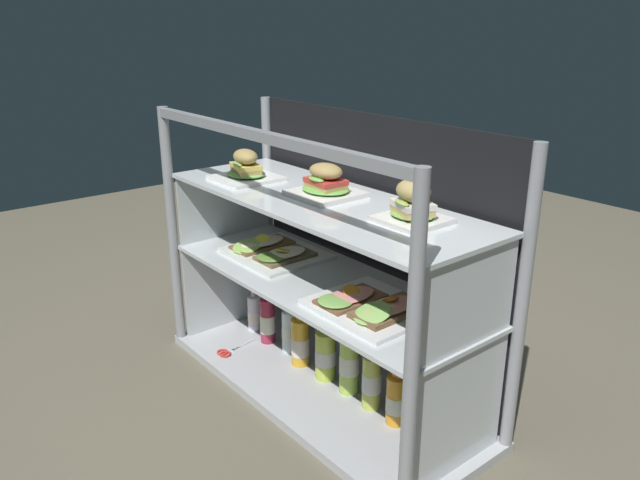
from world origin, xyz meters
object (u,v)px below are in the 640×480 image
object	(u,v)px
juice_bottle_tucked_behind	(255,312)
juice_bottle_front_middle	(289,330)
plated_roll_sandwich_near_right_corner	(326,184)
kitchen_scissors	(229,351)
plated_roll_sandwich_far_left	(246,169)
juice_bottle_front_right_end	(349,364)
juice_bottle_front_left_end	(397,398)
juice_bottle_back_center	(300,342)
open_sandwich_tray_far_right	(272,251)
juice_bottle_back_right	(326,354)
open_sandwich_tray_mid_left	(370,306)
plated_roll_sandwich_near_left_corner	(413,206)
juice_bottle_front_second	(268,319)
juice_bottle_back_left	(372,380)

from	to	relation	value
juice_bottle_tucked_behind	juice_bottle_front_middle	xyz separation A→B (m)	(0.23, 0.00, 0.01)
plated_roll_sandwich_near_right_corner	kitchen_scissors	distance (m)	0.81
plated_roll_sandwich_far_left	juice_bottle_front_right_end	size ratio (longest dim) A/B	0.83
plated_roll_sandwich_far_left	juice_bottle_front_left_end	bearing A→B (deg)	7.17
plated_roll_sandwich_near_right_corner	juice_bottle_front_middle	world-z (taller)	plated_roll_sandwich_near_right_corner
plated_roll_sandwich_near_right_corner	juice_bottle_front_middle	distance (m)	0.66
plated_roll_sandwich_far_left	juice_bottle_back_center	size ratio (longest dim) A/B	0.91
kitchen_scissors	open_sandwich_tray_far_right	bearing A→B (deg)	57.69
juice_bottle_tucked_behind	juice_bottle_back_right	xyz separation A→B (m)	(0.46, -0.01, 0.02)
open_sandwich_tray_far_right	juice_bottle_tucked_behind	world-z (taller)	open_sandwich_tray_far_right
juice_bottle_back_center	juice_bottle_back_right	distance (m)	0.13
open_sandwich_tray_mid_left	juice_bottle_back_right	distance (m)	0.42
juice_bottle_tucked_behind	juice_bottle_front_left_end	bearing A→B (deg)	-0.61
plated_roll_sandwich_far_left	plated_roll_sandwich_near_left_corner	bearing A→B (deg)	7.47
juice_bottle_tucked_behind	juice_bottle_front_left_end	distance (m)	0.80
juice_bottle_front_left_end	juice_bottle_tucked_behind	bearing A→B (deg)	179.39
open_sandwich_tray_far_right	juice_bottle_front_left_end	distance (m)	0.69
plated_roll_sandwich_far_left	juice_bottle_front_second	distance (m)	0.61
juice_bottle_front_right_end	open_sandwich_tray_far_right	bearing A→B (deg)	-175.49
juice_bottle_back_right	juice_bottle_front_middle	bearing A→B (deg)	176.12
juice_bottle_back_left	kitchen_scissors	bearing A→B (deg)	-163.58
plated_roll_sandwich_near_left_corner	juice_bottle_back_right	bearing A→B (deg)	-178.12
plated_roll_sandwich_near_left_corner	juice_bottle_tucked_behind	xyz separation A→B (m)	(-0.82, 0.00, -0.63)
plated_roll_sandwich_near_left_corner	open_sandwich_tray_far_right	world-z (taller)	plated_roll_sandwich_near_left_corner
juice_bottle_front_right_end	kitchen_scissors	size ratio (longest dim) A/B	1.38
juice_bottle_back_center	kitchen_scissors	xyz separation A→B (m)	(-0.24, -0.16, -0.09)
open_sandwich_tray_far_right	open_sandwich_tray_mid_left	distance (m)	0.56
juice_bottle_front_middle	juice_bottle_back_left	world-z (taller)	juice_bottle_back_left
plated_roll_sandwich_near_right_corner	juice_bottle_front_second	world-z (taller)	plated_roll_sandwich_near_right_corner
juice_bottle_tucked_behind	juice_bottle_back_left	world-z (taller)	juice_bottle_back_left
juice_bottle_front_middle	juice_bottle_tucked_behind	bearing A→B (deg)	-179.62
plated_roll_sandwich_near_left_corner	open_sandwich_tray_mid_left	world-z (taller)	plated_roll_sandwich_near_left_corner
juice_bottle_front_middle	juice_bottle_front_left_end	bearing A→B (deg)	-1.01
juice_bottle_front_middle	juice_bottle_back_right	size ratio (longest dim) A/B	0.98
juice_bottle_front_left_end	open_sandwich_tray_far_right	bearing A→B (deg)	-177.29
plated_roll_sandwich_far_left	juice_bottle_front_middle	bearing A→B (deg)	41.15
plated_roll_sandwich_far_left	open_sandwich_tray_far_right	world-z (taller)	plated_roll_sandwich_far_left
plated_roll_sandwich_near_right_corner	juice_bottle_front_left_end	size ratio (longest dim) A/B	0.93
juice_bottle_front_second	plated_roll_sandwich_far_left	bearing A→B (deg)	-87.05
plated_roll_sandwich_far_left	open_sandwich_tray_mid_left	size ratio (longest dim) A/B	0.60
plated_roll_sandwich_near_right_corner	plated_roll_sandwich_near_left_corner	distance (m)	0.36
plated_roll_sandwich_far_left	juice_bottle_back_left	world-z (taller)	plated_roll_sandwich_far_left
plated_roll_sandwich_near_right_corner	plated_roll_sandwich_near_left_corner	bearing A→B (deg)	2.14
plated_roll_sandwich_far_left	juice_bottle_front_right_end	bearing A→B (deg)	10.80
open_sandwich_tray_mid_left	plated_roll_sandwich_near_right_corner	bearing A→B (deg)	167.29
juice_bottle_back_center	plated_roll_sandwich_far_left	bearing A→B (deg)	-161.86
plated_roll_sandwich_near_right_corner	juice_bottle_tucked_behind	size ratio (longest dim) A/B	0.99
plated_roll_sandwich_near_left_corner	juice_bottle_front_left_end	world-z (taller)	plated_roll_sandwich_near_left_corner
plated_roll_sandwich_near_right_corner	plated_roll_sandwich_near_left_corner	xyz separation A→B (m)	(0.36, 0.01, 0.01)
juice_bottle_front_second	open_sandwich_tray_far_right	bearing A→B (deg)	-13.66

